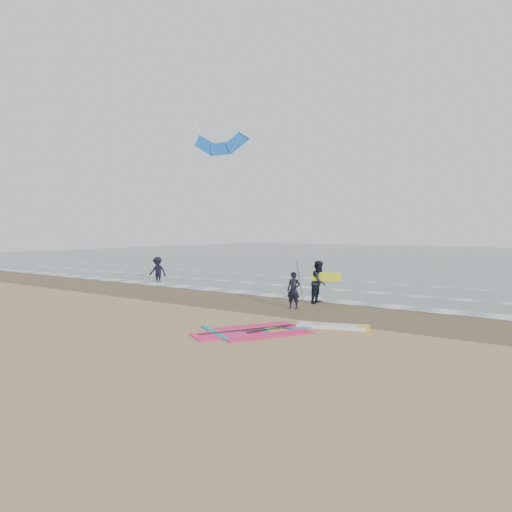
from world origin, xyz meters
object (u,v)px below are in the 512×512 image
Objects in this scene: windsurf_rig at (280,330)px; surf_kite at (221,139)px; person_standing at (294,290)px; person_wading at (158,266)px; person_walking at (319,282)px.

windsurf_rig is 19.36m from surf_kite.
surf_kite is (-10.26, 7.92, 8.75)m from person_standing.
person_wading reaches higher than windsurf_rig.
person_standing is at bearing 174.21° from person_walking.
person_standing is 13.63m from person_wading.
windsurf_rig is 4.36m from person_standing.
person_walking is 14.76m from surf_kite.
person_standing is at bearing -37.67° from surf_kite.
person_walking is at bearing -29.53° from surf_kite.
person_wading is at bearing 150.16° from windsurf_rig.
windsurf_rig is 3.20× the size of person_standing.
person_walking is at bearing 75.46° from person_standing.
person_walking reaches higher than person_standing.
person_wading reaches higher than person_standing.
person_walking reaches higher than person_wading.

